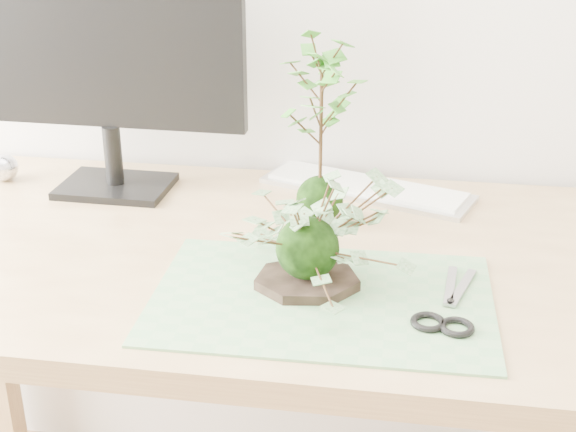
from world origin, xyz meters
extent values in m
cube|color=tan|center=(0.00, 1.23, 0.72)|extent=(1.60, 0.70, 0.04)
cube|color=#619660|center=(0.06, 1.08, 0.74)|extent=(0.48, 0.33, 0.00)
cylinder|color=black|center=(0.03, 1.11, 0.75)|extent=(0.18, 0.18, 0.01)
sphere|color=black|center=(0.03, 1.11, 0.80)|extent=(0.09, 0.09, 0.09)
sphere|color=black|center=(0.02, 1.35, 0.78)|extent=(0.08, 0.08, 0.08)
cylinder|color=black|center=(0.02, 1.35, 0.90)|extent=(0.01, 0.01, 0.20)
cube|color=silver|center=(0.09, 1.50, 0.74)|extent=(0.41, 0.24, 0.01)
cube|color=silver|center=(0.09, 1.50, 0.75)|extent=(0.38, 0.21, 0.01)
cube|color=black|center=(-0.37, 1.43, 0.75)|extent=(0.20, 0.15, 0.01)
cylinder|color=black|center=(-0.37, 1.43, 0.81)|extent=(0.03, 0.03, 0.11)
cube|color=black|center=(-0.37, 1.44, 1.02)|extent=(0.50, 0.04, 0.32)
sphere|color=silver|center=(-0.60, 1.45, 0.77)|extent=(0.05, 0.05, 0.05)
cube|color=gray|center=(0.22, 1.14, 0.75)|extent=(0.02, 0.12, 0.00)
cube|color=gray|center=(0.24, 1.14, 0.75)|extent=(0.05, 0.11, 0.00)
torus|color=black|center=(0.21, 1.03, 0.75)|extent=(0.06, 0.06, 0.01)
torus|color=black|center=(0.25, 1.03, 0.75)|extent=(0.06, 0.06, 0.01)
camera|label=1|loc=(0.17, 0.10, 1.30)|focal=50.00mm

